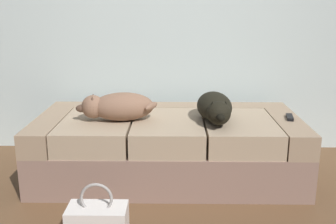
{
  "coord_description": "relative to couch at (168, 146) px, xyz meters",
  "views": [
    {
      "loc": [
        0.04,
        -1.76,
        1.28
      ],
      "look_at": [
        0.0,
        1.06,
        0.52
      ],
      "focal_mm": 42.46,
      "sensor_mm": 36.0,
      "label": 1
    }
  ],
  "objects": [
    {
      "name": "dog_dark",
      "position": [
        0.34,
        -0.11,
        0.34
      ],
      "size": [
        0.27,
        0.59,
        0.2
      ],
      "color": "black",
      "rests_on": "couch"
    },
    {
      "name": "couch",
      "position": [
        0.0,
        0.0,
        0.0
      ],
      "size": [
        1.96,
        0.94,
        0.47
      ],
      "color": "#8C6D60",
      "rests_on": "ground"
    },
    {
      "name": "tv_remote",
      "position": [
        0.9,
        -0.04,
        0.25
      ],
      "size": [
        0.07,
        0.16,
        0.02
      ],
      "primitive_type": "cube",
      "rotation": [
        0.0,
        0.0,
        -0.19
      ],
      "color": "black",
      "rests_on": "couch"
    },
    {
      "name": "dog_tan",
      "position": [
        -0.36,
        -0.1,
        0.34
      ],
      "size": [
        0.6,
        0.31,
        0.2
      ],
      "color": "#87614B",
      "rests_on": "couch"
    }
  ]
}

